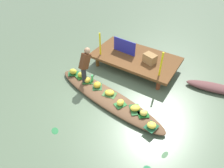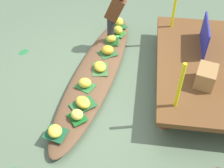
{
  "view_description": "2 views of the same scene",
  "coord_description": "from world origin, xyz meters",
  "px_view_note": "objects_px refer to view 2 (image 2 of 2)",
  "views": [
    {
      "loc": [
        2.57,
        -3.74,
        4.59
      ],
      "look_at": [
        -0.06,
        0.37,
        0.39
      ],
      "focal_mm": 31.71,
      "sensor_mm": 36.0,
      "label": 1
    },
    {
      "loc": [
        4.11,
        0.87,
        3.8
      ],
      "look_at": [
        0.49,
        0.39,
        0.26
      ],
      "focal_mm": 43.29,
      "sensor_mm": 36.0,
      "label": 2
    }
  ],
  "objects_px": {
    "vendor_boat": "(96,72)",
    "banana_bunch_1": "(118,30)",
    "banana_bunch_0": "(108,50)",
    "banana_bunch_5": "(55,131)",
    "market_banner": "(205,35)",
    "banana_bunch_3": "(85,83)",
    "banana_bunch_2": "(77,114)",
    "banana_bunch_7": "(83,102)",
    "banana_bunch_6": "(100,66)",
    "produce_crate": "(206,76)",
    "banana_bunch_4": "(119,22)",
    "banana_bunch_8": "(112,39)",
    "vendor_person": "(115,13)",
    "water_bottle": "(117,41)"
  },
  "relations": [
    {
      "from": "banana_bunch_7",
      "to": "market_banner",
      "type": "relative_size",
      "value": 0.32
    },
    {
      "from": "banana_bunch_3",
      "to": "market_banner",
      "type": "relative_size",
      "value": 0.25
    },
    {
      "from": "banana_bunch_0",
      "to": "water_bottle",
      "type": "relative_size",
      "value": 1.09
    },
    {
      "from": "vendor_boat",
      "to": "banana_bunch_3",
      "type": "height_order",
      "value": "banana_bunch_3"
    },
    {
      "from": "vendor_person",
      "to": "produce_crate",
      "type": "xyz_separation_m",
      "value": [
        1.53,
        1.78,
        -0.24
      ]
    },
    {
      "from": "vendor_boat",
      "to": "banana_bunch_1",
      "type": "distance_m",
      "value": 1.37
    },
    {
      "from": "banana_bunch_1",
      "to": "banana_bunch_2",
      "type": "relative_size",
      "value": 1.11
    },
    {
      "from": "banana_bunch_0",
      "to": "banana_bunch_5",
      "type": "height_order",
      "value": "banana_bunch_0"
    },
    {
      "from": "banana_bunch_3",
      "to": "banana_bunch_0",
      "type": "bearing_deg",
      "value": 165.28
    },
    {
      "from": "banana_bunch_2",
      "to": "banana_bunch_7",
      "type": "xyz_separation_m",
      "value": [
        -0.29,
        0.04,
        -0.0
      ]
    },
    {
      "from": "banana_bunch_3",
      "to": "produce_crate",
      "type": "distance_m",
      "value": 2.18
    },
    {
      "from": "banana_bunch_3",
      "to": "vendor_person",
      "type": "xyz_separation_m",
      "value": [
        -1.59,
        0.37,
        0.6
      ]
    },
    {
      "from": "banana_bunch_0",
      "to": "produce_crate",
      "type": "distance_m",
      "value": 2.15
    },
    {
      "from": "banana_bunch_6",
      "to": "market_banner",
      "type": "distance_m",
      "value": 2.18
    },
    {
      "from": "banana_bunch_6",
      "to": "banana_bunch_8",
      "type": "xyz_separation_m",
      "value": [
        -0.98,
        0.11,
        0.01
      ]
    },
    {
      "from": "banana_bunch_0",
      "to": "vendor_person",
      "type": "xyz_separation_m",
      "value": [
        -0.52,
        0.09,
        0.6
      ]
    },
    {
      "from": "vendor_boat",
      "to": "banana_bunch_3",
      "type": "bearing_deg",
      "value": -3.28
    },
    {
      "from": "banana_bunch_0",
      "to": "market_banner",
      "type": "bearing_deg",
      "value": 92.93
    },
    {
      "from": "banana_bunch_7",
      "to": "vendor_boat",
      "type": "bearing_deg",
      "value": 176.87
    },
    {
      "from": "banana_bunch_2",
      "to": "banana_bunch_0",
      "type": "bearing_deg",
      "value": 171.91
    },
    {
      "from": "banana_bunch_1",
      "to": "produce_crate",
      "type": "relative_size",
      "value": 0.55
    },
    {
      "from": "market_banner",
      "to": "produce_crate",
      "type": "relative_size",
      "value": 2.17
    },
    {
      "from": "banana_bunch_3",
      "to": "banana_bunch_4",
      "type": "height_order",
      "value": "banana_bunch_4"
    },
    {
      "from": "banana_bunch_0",
      "to": "banana_bunch_1",
      "type": "relative_size",
      "value": 1.08
    },
    {
      "from": "banana_bunch_1",
      "to": "market_banner",
      "type": "bearing_deg",
      "value": 68.85
    },
    {
      "from": "banana_bunch_2",
      "to": "banana_bunch_6",
      "type": "xyz_separation_m",
      "value": [
        -1.29,
        0.18,
        -0.01
      ]
    },
    {
      "from": "banana_bunch_8",
      "to": "banana_bunch_7",
      "type": "bearing_deg",
      "value": -7.18
    },
    {
      "from": "banana_bunch_0",
      "to": "banana_bunch_1",
      "type": "distance_m",
      "value": 0.81
    },
    {
      "from": "banana_bunch_5",
      "to": "market_banner",
      "type": "xyz_separation_m",
      "value": [
        -2.3,
        2.48,
        0.49
      ]
    },
    {
      "from": "banana_bunch_1",
      "to": "water_bottle",
      "type": "distance_m",
      "value": 0.47
    },
    {
      "from": "banana_bunch_8",
      "to": "banana_bunch_4",
      "type": "bearing_deg",
      "value": 172.73
    },
    {
      "from": "vendor_person",
      "to": "produce_crate",
      "type": "relative_size",
      "value": 2.77
    },
    {
      "from": "banana_bunch_5",
      "to": "banana_bunch_2",
      "type": "bearing_deg",
      "value": 143.48
    },
    {
      "from": "banana_bunch_4",
      "to": "water_bottle",
      "type": "relative_size",
      "value": 1.12
    },
    {
      "from": "banana_bunch_3",
      "to": "banana_bunch_5",
      "type": "distance_m",
      "value": 1.17
    },
    {
      "from": "banana_bunch_3",
      "to": "banana_bunch_6",
      "type": "distance_m",
      "value": 0.56
    },
    {
      "from": "banana_bunch_1",
      "to": "banana_bunch_3",
      "type": "distance_m",
      "value": 1.91
    },
    {
      "from": "banana_bunch_4",
      "to": "banana_bunch_3",
      "type": "bearing_deg",
      "value": -10.22
    },
    {
      "from": "banana_bunch_4",
      "to": "vendor_boat",
      "type": "bearing_deg",
      "value": -9.66
    },
    {
      "from": "vendor_person",
      "to": "banana_bunch_6",
      "type": "bearing_deg",
      "value": -9.02
    },
    {
      "from": "banana_bunch_6",
      "to": "vendor_person",
      "type": "distance_m",
      "value": 1.24
    },
    {
      "from": "banana_bunch_2",
      "to": "banana_bunch_7",
      "type": "height_order",
      "value": "banana_bunch_2"
    },
    {
      "from": "vendor_boat",
      "to": "banana_bunch_5",
      "type": "height_order",
      "value": "banana_bunch_5"
    },
    {
      "from": "banana_bunch_0",
      "to": "water_bottle",
      "type": "bearing_deg",
      "value": 152.32
    },
    {
      "from": "banana_bunch_8",
      "to": "produce_crate",
      "type": "relative_size",
      "value": 0.55
    },
    {
      "from": "banana_bunch_2",
      "to": "banana_bunch_4",
      "type": "distance_m",
      "value": 3.01
    },
    {
      "from": "banana_bunch_0",
      "to": "banana_bunch_8",
      "type": "relative_size",
      "value": 1.1
    },
    {
      "from": "banana_bunch_3",
      "to": "banana_bunch_5",
      "type": "height_order",
      "value": "banana_bunch_3"
    },
    {
      "from": "banana_bunch_1",
      "to": "banana_bunch_7",
      "type": "distance_m",
      "value": 2.37
    },
    {
      "from": "banana_bunch_6",
      "to": "banana_bunch_4",
      "type": "bearing_deg",
      "value": 173.32
    }
  ]
}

